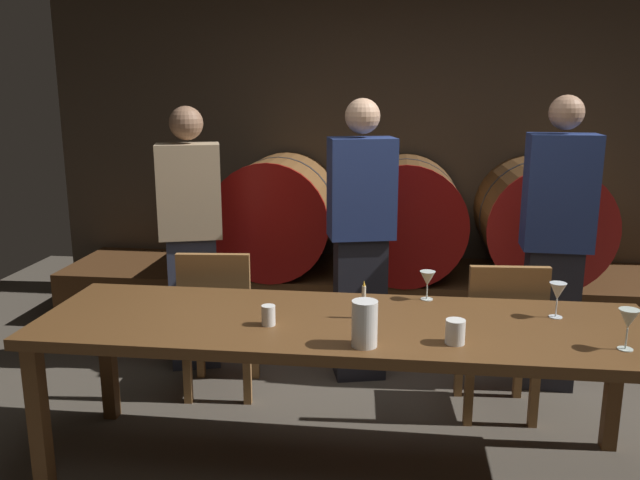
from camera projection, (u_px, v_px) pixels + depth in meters
back_wall at (405, 147)px, 5.24m from camera, size 5.74×0.24×2.57m
barrel_shelf at (401, 296)px, 4.96m from camera, size 5.17×0.90×0.40m
wine_barrel_left at (279, 213)px, 4.93m from camera, size 0.86×0.92×0.86m
wine_barrel_center at (405, 216)px, 4.81m from camera, size 0.86×0.92×0.86m
wine_barrel_right at (539, 219)px, 4.70m from camera, size 0.86×0.92×0.86m
dining_table at (344, 334)px, 2.91m from camera, size 2.75×0.80×0.74m
chair_left at (219, 316)px, 3.68m from camera, size 0.43×0.43×0.88m
chair_right at (501, 332)px, 3.43m from camera, size 0.43×0.43×0.88m
guest_left at (191, 237)px, 4.03m from camera, size 0.43×0.34×1.65m
guest_center at (361, 240)px, 3.86m from camera, size 0.43×0.33×1.70m
guest_right at (555, 244)px, 3.73m from camera, size 0.39×0.26×1.72m
candle_center at (364, 308)px, 2.91m from camera, size 0.05×0.05×0.18m
pitcher at (365, 324)px, 2.58m from camera, size 0.11×0.11×0.19m
wine_glass_left at (427, 279)px, 3.15m from camera, size 0.08×0.08×0.14m
wine_glass_center at (558, 292)px, 2.90m from camera, size 0.08×0.08×0.16m
wine_glass_right at (628, 320)px, 2.54m from camera, size 0.08×0.08×0.17m
cup_left at (268, 315)px, 2.82m from camera, size 0.06×0.06×0.09m
cup_right at (455, 332)px, 2.62m from camera, size 0.08×0.08×0.10m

